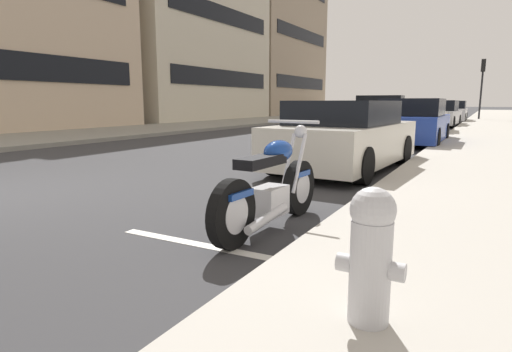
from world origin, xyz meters
The scene contains 13 objects.
sidewalk_far_curb centered at (12.00, 7.37, 0.07)m, with size 120.00×5.00×0.14m, color gray.
parking_stall_stripe centered at (0.00, -4.27, 0.00)m, with size 0.12×2.20×0.01m, color silver.
parked_motorcycle centered at (0.78, -4.42, 0.43)m, with size 2.04×0.62×1.12m.
parked_car_behind_motorcycle centered at (5.00, -3.91, 0.65)m, with size 4.15×2.02×1.34m.
parked_car_far_down_curb centered at (11.00, -4.26, 0.67)m, with size 4.08×1.89×1.42m.
parked_car_second_in_row centered at (16.64, -3.84, 0.67)m, with size 4.23×2.06×1.40m.
parked_car_at_intersection centered at (22.00, -3.95, 0.65)m, with size 4.25×2.03×1.41m.
parked_car_mid_block centered at (27.76, -4.09, 0.66)m, with size 4.08×1.97×1.40m.
crossing_truck centered at (31.88, 1.43, 0.96)m, with size 2.20×4.85×1.84m.
fire_hydrant centered at (-0.91, -5.86, 0.53)m, with size 0.24×0.36×0.75m.
traffic_signal_near_corner centered at (30.93, -5.70, 3.10)m, with size 0.36×0.28×4.10m.
townhouse_behind_pole centered at (21.75, 14.91, 6.62)m, with size 13.40×10.55×13.24m.
townhouse_far_uphill centered at (35.41, 15.19, 7.12)m, with size 13.27×11.12×14.23m.
Camera 1 is at (-3.07, -6.35, 1.32)m, focal length 29.71 mm.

